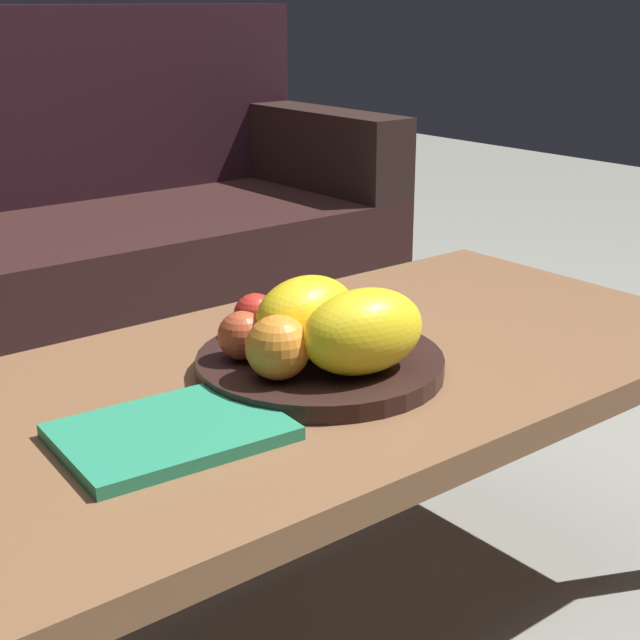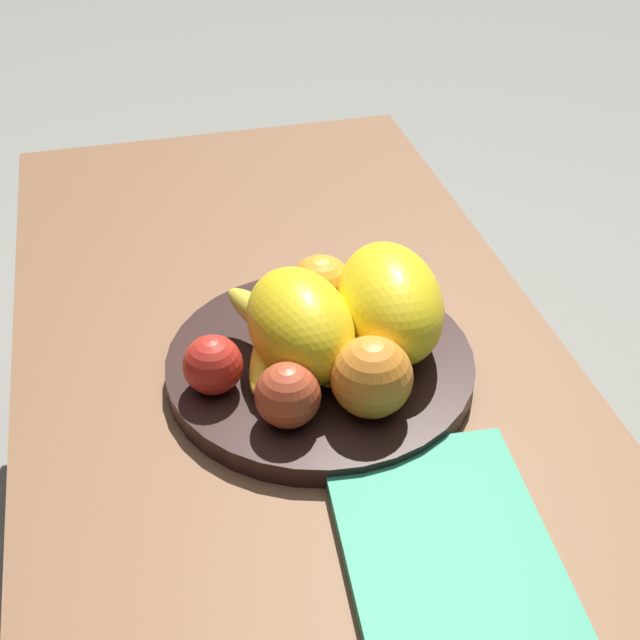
{
  "view_description": "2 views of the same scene",
  "coord_description": "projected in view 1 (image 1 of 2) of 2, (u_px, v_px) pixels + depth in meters",
  "views": [
    {
      "loc": [
        -0.78,
        -0.93,
        0.92
      ],
      "look_at": [
        -0.05,
        -0.02,
        0.51
      ],
      "focal_mm": 52.7,
      "sensor_mm": 36.0,
      "label": 1
    },
    {
      "loc": [
        -0.77,
        0.16,
        1.07
      ],
      "look_at": [
        -0.05,
        -0.02,
        0.51
      ],
      "focal_mm": 50.17,
      "sensor_mm": 36.0,
      "label": 2
    }
  ],
  "objects": [
    {
      "name": "ground_plane",
      "position": [
        334.0,
        624.0,
        1.45
      ],
      "size": [
        8.0,
        8.0,
        0.0
      ],
      "primitive_type": "plane",
      "color": "gray"
    },
    {
      "name": "coffee_table",
      "position": [
        335.0,
        391.0,
        1.32
      ],
      "size": [
        1.18,
        0.61,
        0.44
      ],
      "color": "brown",
      "rests_on": "ground_plane"
    },
    {
      "name": "couch",
      "position": [
        55.0,
        257.0,
        2.34
      ],
      "size": [
        1.7,
        0.7,
        0.9
      ],
      "color": "black",
      "rests_on": "ground_plane"
    },
    {
      "name": "fruit_bowl",
      "position": [
        320.0,
        364.0,
        1.26
      ],
      "size": [
        0.33,
        0.33,
        0.03
      ],
      "primitive_type": "cylinder",
      "color": "black",
      "rests_on": "coffee_table"
    },
    {
      "name": "melon_large_front",
      "position": [
        306.0,
        315.0,
        1.25
      ],
      "size": [
        0.17,
        0.12,
        0.1
      ],
      "primitive_type": "ellipsoid",
      "rotation": [
        0.0,
        0.0,
        0.13
      ],
      "color": "yellow",
      "rests_on": "fruit_bowl"
    },
    {
      "name": "melon_smaller_beside",
      "position": [
        363.0,
        331.0,
        1.18
      ],
      "size": [
        0.18,
        0.12,
        0.11
      ],
      "primitive_type": "ellipsoid",
      "rotation": [
        0.0,
        0.0,
        -0.07
      ],
      "color": "yellow",
      "rests_on": "fruit_bowl"
    },
    {
      "name": "orange_front",
      "position": [
        374.0,
        322.0,
        1.27
      ],
      "size": [
        0.07,
        0.07,
        0.07
      ],
      "primitive_type": "sphere",
      "color": "orange",
      "rests_on": "fruit_bowl"
    },
    {
      "name": "orange_left",
      "position": [
        278.0,
        348.0,
        1.17
      ],
      "size": [
        0.08,
        0.08,
        0.08
      ],
      "primitive_type": "sphere",
      "color": "orange",
      "rests_on": "fruit_bowl"
    },
    {
      "name": "apple_front",
      "position": [
        242.0,
        336.0,
        1.23
      ],
      "size": [
        0.07,
        0.07,
        0.07
      ],
      "primitive_type": "sphere",
      "color": "#BC492A",
      "rests_on": "fruit_bowl"
    },
    {
      "name": "apple_left",
      "position": [
        255.0,
        315.0,
        1.32
      ],
      "size": [
        0.06,
        0.06,
        0.06
      ],
      "primitive_type": "sphere",
      "color": "red",
      "rests_on": "fruit_bowl"
    },
    {
      "name": "banana_bunch",
      "position": [
        305.0,
        327.0,
        1.28
      ],
      "size": [
        0.16,
        0.11,
        0.06
      ],
      "color": "yellow",
      "rests_on": "fruit_bowl"
    },
    {
      "name": "magazine",
      "position": [
        171.0,
        432.0,
        1.07
      ],
      "size": [
        0.26,
        0.2,
        0.02
      ],
      "primitive_type": "cube",
      "rotation": [
        0.0,
        0.0,
        -0.08
      ],
      "color": "#2B8D65",
      "rests_on": "coffee_table"
    }
  ]
}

